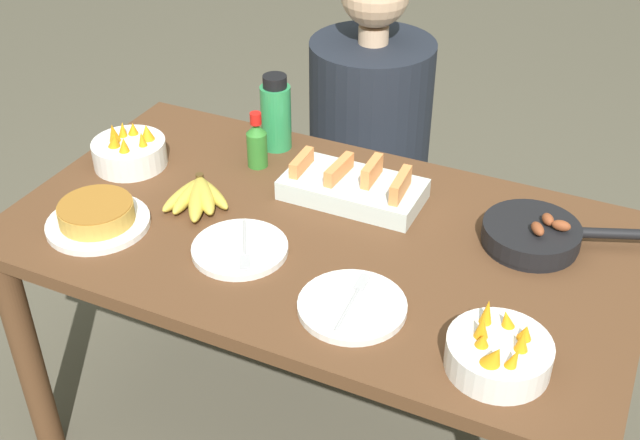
# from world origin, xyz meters

# --- Properties ---
(ground_plane) EXTENTS (14.00, 14.00, 0.00)m
(ground_plane) POSITION_xyz_m (0.00, 0.00, 0.00)
(ground_plane) COLOR #565142
(dining_table) EXTENTS (1.45, 0.81, 0.70)m
(dining_table) POSITION_xyz_m (0.00, 0.00, 0.60)
(dining_table) COLOR brown
(dining_table) RESTS_ON ground_plane
(banana_bunch) EXTENTS (0.16, 0.19, 0.04)m
(banana_bunch) POSITION_xyz_m (-0.32, -0.02, 0.72)
(banana_bunch) COLOR gold
(banana_bunch) RESTS_ON dining_table
(melon_tray) EXTENTS (0.34, 0.17, 0.10)m
(melon_tray) POSITION_xyz_m (0.01, 0.16, 0.74)
(melon_tray) COLOR silver
(melon_tray) RESTS_ON dining_table
(skillet) EXTENTS (0.36, 0.22, 0.08)m
(skillet) POSITION_xyz_m (0.46, 0.15, 0.73)
(skillet) COLOR black
(skillet) RESTS_ON dining_table
(frittata_plate_center) EXTENTS (0.24, 0.24, 0.06)m
(frittata_plate_center) POSITION_xyz_m (-0.48, -0.20, 0.73)
(frittata_plate_center) COLOR white
(frittata_plate_center) RESTS_ON dining_table
(empty_plate_near_front) EXTENTS (0.22, 0.22, 0.02)m
(empty_plate_near_front) POSITION_xyz_m (-0.13, -0.15, 0.71)
(empty_plate_near_front) COLOR white
(empty_plate_near_front) RESTS_ON dining_table
(empty_plate_far_left) EXTENTS (0.22, 0.22, 0.02)m
(empty_plate_far_left) POSITION_xyz_m (0.18, -0.22, 0.71)
(empty_plate_far_left) COLOR white
(empty_plate_far_left) RESTS_ON dining_table
(fruit_bowl_mango) EXTENTS (0.20, 0.20, 0.12)m
(fruit_bowl_mango) POSITION_xyz_m (0.48, -0.26, 0.74)
(fruit_bowl_mango) COLOR white
(fruit_bowl_mango) RESTS_ON dining_table
(fruit_bowl_citrus) EXTENTS (0.19, 0.19, 0.12)m
(fruit_bowl_citrus) POSITION_xyz_m (-0.58, 0.06, 0.74)
(fruit_bowl_citrus) COLOR white
(fruit_bowl_citrus) RESTS_ON dining_table
(water_bottle) EXTENTS (0.08, 0.08, 0.21)m
(water_bottle) POSITION_xyz_m (-0.28, 0.31, 0.80)
(water_bottle) COLOR #2D9351
(water_bottle) RESTS_ON dining_table
(hot_sauce_bottle) EXTENTS (0.05, 0.05, 0.15)m
(hot_sauce_bottle) POSITION_xyz_m (-0.27, 0.20, 0.77)
(hot_sauce_bottle) COLOR #337F2D
(hot_sauce_bottle) RESTS_ON dining_table
(person_figure) EXTENTS (0.41, 0.41, 1.13)m
(person_figure) POSITION_xyz_m (-0.15, 0.68, 0.46)
(person_figure) COLOR black
(person_figure) RESTS_ON ground_plane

